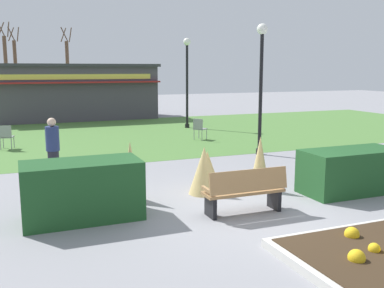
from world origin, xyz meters
The scene contains 20 objects.
ground_plane centered at (0.00, 0.00, 0.00)m, with size 80.00×80.00×0.00m, color gray.
lawn_patch centered at (0.00, 11.40, 0.00)m, with size 36.00×12.00×0.01m, color #4C7A38.
park_bench centered at (-0.02, -0.14, 0.48)m, with size 1.70×0.54×0.95m.
hedge_left centered at (-3.11, 0.78, 0.58)m, with size 2.25×1.10×1.15m, color #1E4C23.
hedge_right centered at (3.09, 0.34, 0.51)m, with size 2.40×1.10×1.03m, color #1E4C23.
ornamental_grass_behind_left centered at (-1.93, 1.66, 0.66)m, with size 0.51×0.51×1.33m, color tan.
ornamental_grass_behind_right centered at (-0.02, 1.77, 0.48)m, with size 0.68×0.68×0.96m, color tan.
ornamental_grass_behind_center centered at (-0.20, 1.53, 0.56)m, with size 0.73×0.73×1.11m, color tan.
ornamental_grass_behind_far centered at (1.17, 1.31, 0.66)m, with size 0.50×0.50×1.32m, color tan.
lamppost_mid centered at (3.48, 5.25, 2.74)m, with size 0.36×0.36×4.38m.
lamppost_far centered at (3.68, 12.60, 2.74)m, with size 0.36×0.36×4.38m.
trash_bin centered at (-3.22, 1.12, 0.39)m, with size 0.52×0.52×0.77m, color #2D4233.
food_kiosk centered at (-1.04, 18.76, 1.60)m, with size 9.50×4.02×3.18m.
cafe_chair_west centered at (2.75, 8.85, 0.53)m, with size 0.61×0.61×0.89m.
cafe_chair_east centered at (-4.60, 9.45, 0.53)m, with size 0.53×0.53×0.89m.
person_strolling centered at (-3.40, 3.85, 0.86)m, with size 0.34×0.34×1.69m.
parked_car_west_slot centered at (-4.18, 25.42, 0.64)m, with size 4.27×2.20×1.20m.
tree_left_bg centered at (-4.02, 31.15, 2.74)m, with size 0.91×0.96×6.20m.
tree_right_bg centered at (-0.14, 29.27, 2.70)m, with size 0.91×0.96×6.14m.
tree_center_bg centered at (-4.71, 29.49, 2.85)m, with size 0.91×0.96×6.43m.
Camera 1 is at (-4.21, -7.69, 2.91)m, focal length 41.16 mm.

